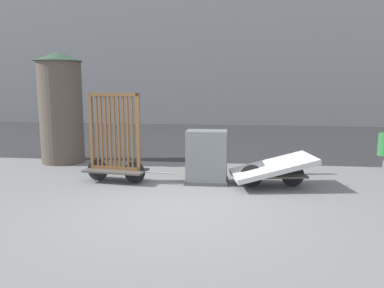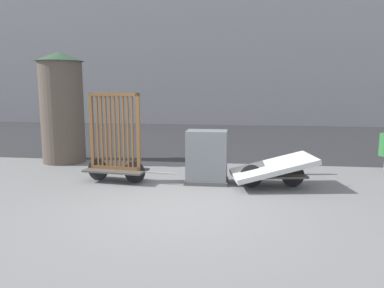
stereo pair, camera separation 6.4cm
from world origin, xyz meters
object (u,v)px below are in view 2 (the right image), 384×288
object	(u,v)px
advertising_column	(62,107)
utility_cabinet	(207,159)
bike_cart_with_bedframe	(116,150)
bike_cart_with_mattress	(273,169)

from	to	relation	value
advertising_column	utility_cabinet	bearing A→B (deg)	-23.19
bike_cart_with_bedframe	utility_cabinet	xyz separation A→B (m)	(1.97, 0.15, -0.17)
utility_cabinet	bike_cart_with_bedframe	bearing A→B (deg)	-175.58
utility_cabinet	advertising_column	world-z (taller)	advertising_column
bike_cart_with_mattress	advertising_column	size ratio (longest dim) A/B	0.76
bike_cart_with_bedframe	bike_cart_with_mattress	distance (m)	3.36
bike_cart_with_mattress	advertising_column	distance (m)	5.91
bike_cart_with_mattress	bike_cart_with_bedframe	bearing A→B (deg)	169.57
bike_cart_with_mattress	advertising_column	xyz separation A→B (m)	(-5.48, 1.91, 1.12)
bike_cart_with_bedframe	utility_cabinet	distance (m)	1.98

